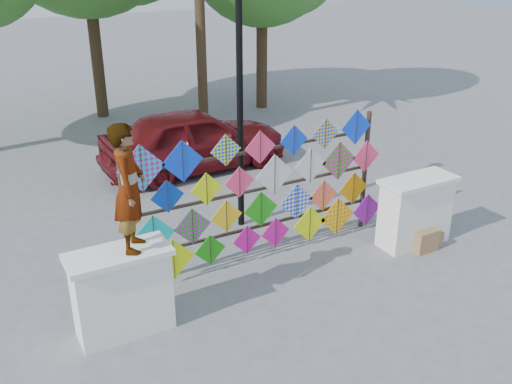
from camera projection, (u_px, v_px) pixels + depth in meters
ground at (281, 275)px, 9.48m from camera, size 80.00×80.00×0.00m
parapet_left at (122, 292)px, 7.86m from camera, size 1.40×0.65×1.28m
parapet_right at (415, 211)px, 10.26m from camera, size 1.40×0.65×1.28m
kite_rack at (265, 192)px, 9.63m from camera, size 4.98×0.24×2.40m
vendor_woman at (129, 188)px, 7.37m from camera, size 0.66×0.76×1.76m
sedan at (194, 139)px, 13.67m from camera, size 4.54×1.95×1.53m
lamppost at (240, 89)px, 10.15m from camera, size 0.28×0.28×4.46m
cardboard_box_near at (422, 239)px, 10.23m from camera, size 0.45×0.40×0.40m
cardboard_box_far at (429, 238)px, 10.34m from camera, size 0.38×0.35×0.32m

